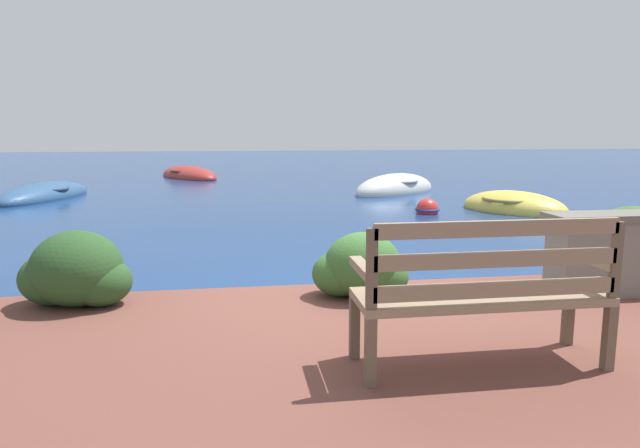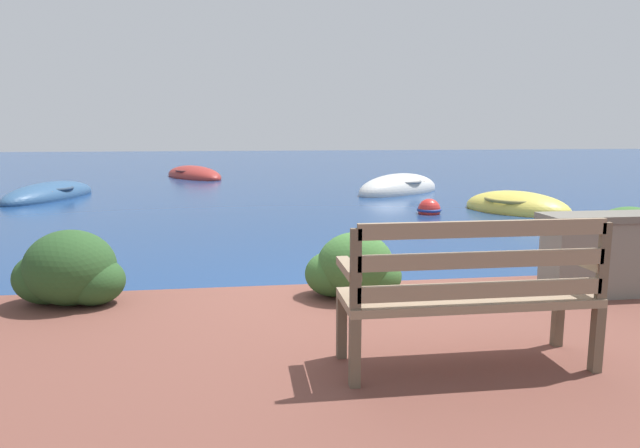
% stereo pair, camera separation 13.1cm
% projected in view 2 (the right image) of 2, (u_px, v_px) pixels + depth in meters
% --- Properties ---
extents(ground_plane, '(80.00, 80.00, 0.00)m').
position_uv_depth(ground_plane, '(350.00, 305.00, 5.40)').
color(ground_plane, navy).
extents(park_bench, '(1.53, 0.48, 0.93)m').
position_uv_depth(park_bench, '(471.00, 290.00, 3.37)').
color(park_bench, brown).
rests_on(park_bench, patio_terrace).
extents(hedge_clump_far_left, '(0.91, 0.66, 0.62)m').
position_uv_depth(hedge_clump_far_left, '(69.00, 272.00, 4.66)').
color(hedge_clump_far_left, '#284C23').
rests_on(hedge_clump_far_left, patio_terrace).
extents(hedge_clump_left, '(0.82, 0.59, 0.56)m').
position_uv_depth(hedge_clump_left, '(354.00, 269.00, 4.88)').
color(hedge_clump_left, '#38662D').
rests_on(hedge_clump_left, patio_terrace).
extents(hedge_clump_centre, '(1.04, 0.75, 0.71)m').
position_uv_depth(hedge_clump_centre, '(627.00, 249.00, 5.39)').
color(hedge_clump_centre, '#38662D').
rests_on(hedge_clump_centre, patio_terrace).
extents(rowboat_nearest, '(2.27, 2.60, 0.72)m').
position_uv_depth(rowboat_nearest, '(516.00, 208.00, 11.56)').
color(rowboat_nearest, '#DBC64C').
rests_on(rowboat_nearest, ground_plane).
extents(rowboat_mid, '(1.94, 3.44, 0.68)m').
position_uv_depth(rowboat_mid, '(50.00, 196.00, 13.77)').
color(rowboat_mid, '#2D517A').
rests_on(rowboat_mid, ground_plane).
extents(rowboat_far, '(3.07, 2.77, 0.88)m').
position_uv_depth(rowboat_far, '(399.00, 190.00, 14.98)').
color(rowboat_far, silver).
rests_on(rowboat_far, ground_plane).
extents(rowboat_outer, '(2.69, 3.46, 0.72)m').
position_uv_depth(rowboat_outer, '(194.00, 176.00, 19.65)').
color(rowboat_outer, '#9E2D28').
rests_on(rowboat_outer, ground_plane).
extents(mooring_buoy, '(0.49, 0.49, 0.44)m').
position_uv_depth(mooring_buoy, '(429.00, 210.00, 11.24)').
color(mooring_buoy, red).
rests_on(mooring_buoy, ground_plane).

